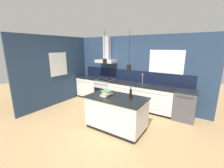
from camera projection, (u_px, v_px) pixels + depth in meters
name	position (u px, v px, depth m)	size (l,w,h in m)	color
ground_plane	(100.00, 124.00, 4.39)	(16.00, 16.00, 0.00)	tan
wall_back	(130.00, 70.00, 5.72)	(5.60, 2.04, 2.60)	navy
wall_left	(62.00, 70.00, 5.93)	(0.08, 3.80, 2.60)	navy
counter_run_left	(90.00, 87.00, 6.65)	(0.99, 0.64, 0.91)	black
counter_run_sink	(140.00, 97.00, 5.38)	(2.36, 0.64, 1.28)	black
oven_range	(105.00, 90.00, 6.19)	(0.73, 0.66, 0.91)	#B5B5BA
dishwasher	(185.00, 105.00, 4.59)	(0.61, 0.65, 0.91)	#4C4C51
kitchen_island	(116.00, 113.00, 4.06)	(1.57, 0.89, 0.91)	black
bottle_on_island	(131.00, 94.00, 3.79)	(0.07, 0.07, 0.30)	black
book_stack	(107.00, 93.00, 4.06)	(0.27, 0.35, 0.14)	beige
red_supply_box	(106.00, 94.00, 4.02)	(0.19, 0.14, 0.09)	red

